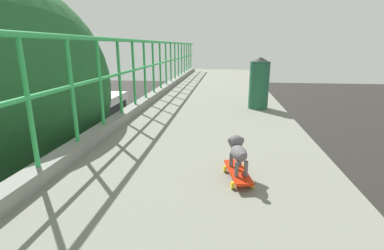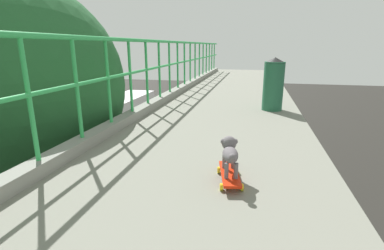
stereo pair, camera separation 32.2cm
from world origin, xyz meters
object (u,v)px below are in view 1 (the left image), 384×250
Objects in this scene: small_dog at (238,150)px; litter_bin at (259,83)px; toy_skateboard at (238,172)px; city_bus at (84,124)px.

small_dog is 0.40× the size of litter_bin.
small_dog is (-0.01, 0.03, 0.21)m from toy_skateboard.
city_bus is at bearing 122.09° from small_dog.
litter_bin reaches higher than toy_skateboard.
toy_skateboard is 1.38× the size of small_dog.
city_bus is 17.15m from litter_bin.
toy_skateboard reaches higher than city_bus.
small_dog is at bearing -57.91° from city_bus.
small_dog is 3.16m from litter_bin.
city_bus is 12.29× the size of litter_bin.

